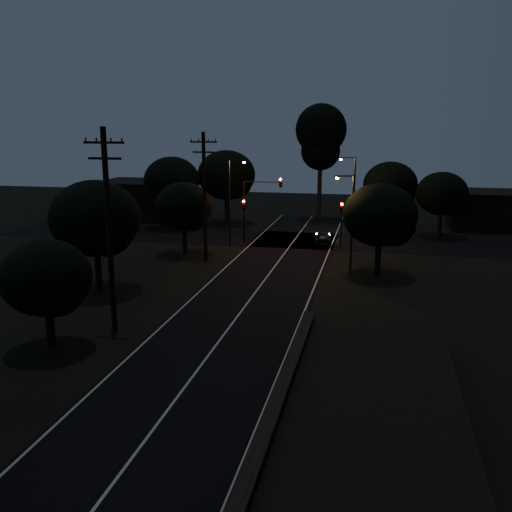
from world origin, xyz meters
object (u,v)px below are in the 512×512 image
at_px(utility_pole_far, 205,195).
at_px(streetlight_b, 352,192).
at_px(signal_right, 342,216).
at_px(signal_mast, 261,198).
at_px(signal_left, 244,213).
at_px(car, 323,238).
at_px(utility_pole_mid, 109,229).
at_px(tall_pine, 321,136).
at_px(streetlight_a, 231,196).
at_px(streetlight_c, 350,217).

distance_m(utility_pole_far, streetlight_b, 16.51).
height_order(signal_right, signal_mast, signal_mast).
xyz_separation_m(utility_pole_far, signal_left, (1.40, 7.99, -2.65)).
bearing_deg(car, signal_left, -4.14).
bearing_deg(signal_mast, utility_pole_mid, -97.04).
xyz_separation_m(tall_pine, car, (1.94, -14.67, -9.00)).
xyz_separation_m(utility_pole_mid, streetlight_a, (0.69, 23.00, -1.10)).
xyz_separation_m(signal_mast, streetlight_c, (8.74, -9.99, 0.01)).
xyz_separation_m(streetlight_c, car, (-2.89, 10.33, -3.71)).
xyz_separation_m(signal_right, streetlight_b, (0.71, 4.01, 1.80)).
bearing_deg(signal_right, streetlight_b, 80.00).
distance_m(signal_right, car, 2.77).
bearing_deg(streetlight_c, utility_pole_mid, -128.26).
bearing_deg(signal_left, streetlight_c, -43.76).
xyz_separation_m(utility_pole_mid, streetlight_b, (11.31, 29.00, -1.10)).
bearing_deg(utility_pole_mid, streetlight_a, 88.27).
height_order(signal_mast, car, signal_mast).
xyz_separation_m(tall_pine, streetlight_b, (4.31, -11.00, -5.01)).
relative_size(signal_right, streetlight_b, 0.51).
bearing_deg(streetlight_c, utility_pole_far, 170.40).
bearing_deg(car, streetlight_b, -129.48).
xyz_separation_m(utility_pole_far, streetlight_a, (0.69, 6.00, -0.85)).
relative_size(utility_pole_far, signal_right, 2.56).
height_order(utility_pole_mid, streetlight_c, utility_pole_mid).
height_order(utility_pole_mid, streetlight_a, utility_pole_mid).
relative_size(utility_pole_mid, signal_right, 2.68).
distance_m(tall_pine, car, 17.32).
height_order(utility_pole_far, streetlight_c, utility_pole_far).
xyz_separation_m(utility_pole_mid, signal_right, (10.60, 24.99, -2.90)).
xyz_separation_m(utility_pole_mid, tall_pine, (7.00, 40.00, 3.91)).
height_order(signal_left, signal_right, same).
bearing_deg(signal_mast, signal_left, -179.87).
bearing_deg(tall_pine, streetlight_c, -79.07).
bearing_deg(signal_left, signal_mast, 0.13).
relative_size(utility_pole_mid, utility_pole_far, 1.05).
bearing_deg(car, streetlight_a, 9.04).
relative_size(tall_pine, streetlight_c, 1.78).
xyz_separation_m(utility_pole_far, streetlight_b, (11.31, 12.00, -0.85)).
relative_size(tall_pine, signal_right, 3.27).
distance_m(utility_pole_mid, streetlight_b, 31.15).
distance_m(tall_pine, signal_mast, 16.39).
distance_m(tall_pine, streetlight_c, 26.01).
bearing_deg(tall_pine, signal_right, -76.51).
relative_size(streetlight_a, streetlight_c, 1.07).
relative_size(tall_pine, signal_left, 3.27).
bearing_deg(signal_left, signal_right, 0.00).
relative_size(utility_pole_far, signal_mast, 1.68).
height_order(signal_right, streetlight_c, streetlight_c).
distance_m(tall_pine, streetlight_b, 12.83).
height_order(utility_pole_mid, signal_mast, utility_pole_mid).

